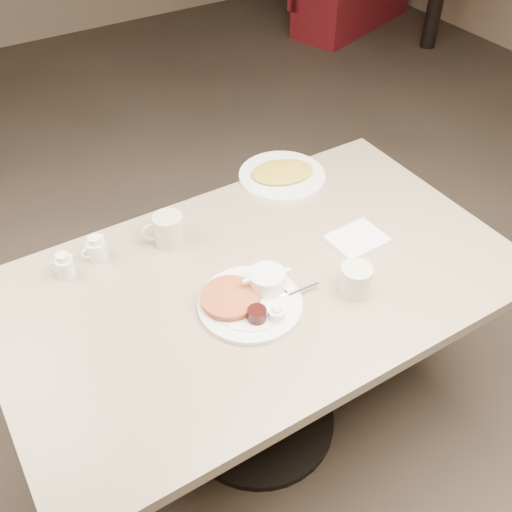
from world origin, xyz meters
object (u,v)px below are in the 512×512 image
creamer_left (96,249)px  coffee_mug_near (356,279)px  diner_table (259,317)px  main_plate (251,297)px  coffee_mug_far (167,230)px  creamer_right (65,266)px  hash_plate (282,174)px

creamer_left → coffee_mug_near: bearing=-42.1°
diner_table → main_plate: size_ratio=4.01×
coffee_mug_far → creamer_left: bearing=167.6°
main_plate → coffee_mug_near: 0.30m
coffee_mug_far → creamer_right: coffee_mug_far is taller
coffee_mug_near → coffee_mug_far: coffee_mug_far is taller
main_plate → hash_plate: 0.62m
diner_table → creamer_right: bearing=147.2°
diner_table → coffee_mug_far: size_ratio=10.81×
coffee_mug_near → coffee_mug_far: 0.59m
coffee_mug_far → hash_plate: coffee_mug_far is taller
coffee_mug_far → coffee_mug_near: bearing=-52.7°
main_plate → creamer_left: creamer_left is taller
coffee_mug_far → hash_plate: 0.51m
creamer_left → diner_table: bearing=-41.8°
creamer_left → creamer_right: bearing=-167.3°
coffee_mug_far → hash_plate: size_ratio=0.37×
creamer_left → creamer_right: same height
hash_plate → creamer_left: bearing=-175.0°
diner_table → coffee_mug_near: coffee_mug_near is taller
coffee_mug_far → creamer_left: size_ratio=1.60×
diner_table → creamer_right: (-0.47, 0.30, 0.21)m
coffee_mug_near → creamer_left: size_ratio=1.58×
main_plate → creamer_right: bearing=136.6°
diner_table → coffee_mug_far: coffee_mug_far is taller
main_plate → creamer_right: (-0.40, 0.38, 0.01)m
creamer_right → hash_plate: size_ratio=0.21×
creamer_left → main_plate: bearing=-53.7°
main_plate → creamer_left: size_ratio=4.32×
main_plate → diner_table: bearing=44.2°
coffee_mug_near → coffee_mug_far: bearing=127.3°
coffee_mug_far → main_plate: bearing=-76.9°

